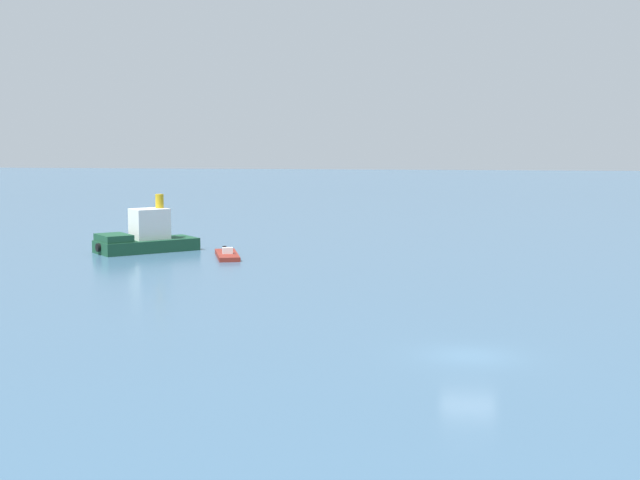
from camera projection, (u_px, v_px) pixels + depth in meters
name	position (u px, v px, depth m)	size (l,w,h in m)	color
ground_plane	(469.00, 356.00, 44.08)	(400.00, 400.00, 0.00)	#3D607F
small_motorboat	(227.00, 255.00, 77.74)	(3.25, 6.15, 0.86)	maroon
tugboat	(145.00, 237.00, 81.32)	(8.69, 8.15, 4.85)	#19472D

